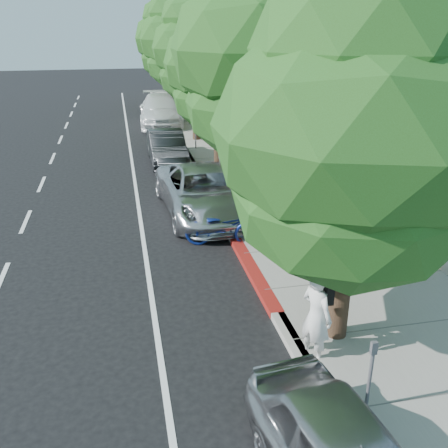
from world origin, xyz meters
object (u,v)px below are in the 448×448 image
object	(u,v)px
street_tree_0	(356,133)
bicycle	(222,227)
street_tree_2	(218,66)
street_tree_5	(169,40)
street_tree_1	(261,53)
street_tree_4	(179,41)
silver_suv	(204,192)
cyclist	(316,316)
pedestrian	(262,137)
dark_suv_far	(158,107)
street_tree_3	(195,50)
white_pickup	(161,110)
dark_sedan	(167,148)

from	to	relation	value
street_tree_0	bicycle	size ratio (longest dim) A/B	3.30
street_tree_0	street_tree_2	world-z (taller)	street_tree_0
street_tree_5	bicycle	size ratio (longest dim) A/B	3.57
street_tree_1	street_tree_5	bearing A→B (deg)	90.00
street_tree_4	silver_suv	distance (m)	17.04
cyclist	silver_suv	xyz separation A→B (m)	(-0.75, 7.95, -0.17)
street_tree_4	pedestrian	world-z (taller)	street_tree_4
silver_suv	dark_suv_far	distance (m)	17.52
street_tree_0	cyclist	bearing A→B (deg)	-145.18
dark_suv_far	bicycle	bearing A→B (deg)	-90.56
bicycle	dark_suv_far	xyz separation A→B (m)	(-0.10, 20.08, 0.19)
street_tree_1	bicycle	distance (m)	4.87
street_tree_3	cyclist	size ratio (longest dim) A/B	3.95
street_tree_3	white_pickup	distance (m)	6.38
silver_suv	pedestrian	bearing A→B (deg)	55.60
street_tree_4	street_tree_5	distance (m)	6.00
street_tree_4	cyclist	size ratio (longest dim) A/B	4.19
bicycle	dark_sedan	distance (m)	9.14
street_tree_0	street_tree_4	bearing A→B (deg)	90.00
street_tree_1	dark_sedan	xyz separation A→B (m)	(-1.95, 8.06, -4.42)
street_tree_2	pedestrian	xyz separation A→B (m)	(2.31, 1.68, -3.27)
street_tree_1	pedestrian	xyz separation A→B (m)	(2.31, 7.68, -4.07)
street_tree_1	dark_suv_far	bearing A→B (deg)	94.21
cyclist	silver_suv	bearing A→B (deg)	-19.46
street_tree_5	dark_suv_far	distance (m)	6.48
silver_suv	street_tree_3	bearing A→B (deg)	78.99
street_tree_5	dark_sedan	bearing A→B (deg)	-96.96
street_tree_2	pedestrian	bearing A→B (deg)	35.96
bicycle	street_tree_0	bearing A→B (deg)	-150.80
street_tree_2	street_tree_3	xyz separation A→B (m)	(0.00, 6.00, 0.26)
street_tree_3	street_tree_4	bearing A→B (deg)	90.00
dark_sedan	white_pickup	size ratio (longest dim) A/B	0.71
street_tree_5	dark_sedan	distance (m)	16.54
street_tree_3	street_tree_5	bearing A→B (deg)	90.00
street_tree_4	dark_sedan	size ratio (longest dim) A/B	1.80
street_tree_4	silver_suv	bearing A→B (deg)	-94.85
street_tree_4	street_tree_5	bearing A→B (deg)	90.00
street_tree_2	dark_suv_far	bearing A→B (deg)	96.14
street_tree_4	silver_suv	xyz separation A→B (m)	(-1.40, -16.50, -4.03)
street_tree_1	street_tree_5	xyz separation A→B (m)	(0.00, 24.00, -0.49)
street_tree_1	street_tree_5	distance (m)	24.01
cyclist	white_pickup	world-z (taller)	cyclist
street_tree_1	cyclist	xyz separation A→B (m)	(-0.65, -6.45, -4.20)
street_tree_4	bicycle	distance (m)	19.57
street_tree_5	dark_suv_far	world-z (taller)	street_tree_5
street_tree_4	bicycle	world-z (taller)	street_tree_4
white_pickup	bicycle	bearing A→B (deg)	-86.18
cyclist	dark_sedan	world-z (taller)	cyclist
street_tree_1	dark_suv_far	xyz separation A→B (m)	(-1.40, 19.02, -4.38)
street_tree_2	street_tree_3	bearing A→B (deg)	90.00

